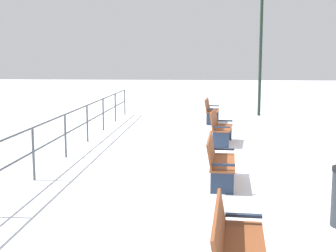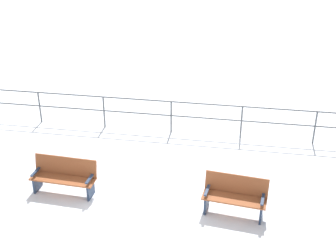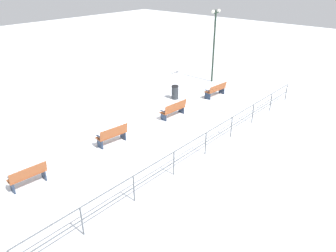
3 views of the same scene
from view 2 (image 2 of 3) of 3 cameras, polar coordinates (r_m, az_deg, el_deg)
name	(u,v)px [view 2 (image 2 of 3)]	position (r m, az deg, el deg)	size (l,w,h in m)	color
ground_plane	(146,204)	(11.65, -2.77, -9.56)	(80.00, 80.00, 0.00)	white
bench_second	(64,176)	(12.12, -12.65, -5.97)	(0.62, 1.69, 0.92)	brown
bench_third	(235,196)	(11.20, 8.22, -8.49)	(0.73, 1.56, 0.94)	brown
waterfront_railing	(171,111)	(14.57, 0.39, 1.83)	(0.05, 17.67, 1.09)	#4C5156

